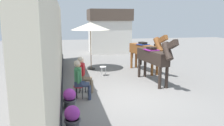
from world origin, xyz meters
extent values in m
plane|color=slate|center=(0.00, 3.00, 0.00)|extent=(40.00, 40.00, 0.00)
cube|color=beige|center=(-2.55, 1.50, 1.70)|extent=(0.30, 14.00, 3.40)
cube|color=black|center=(-2.53, 1.50, 0.18)|extent=(0.34, 14.00, 0.36)
cube|color=silver|center=(1.40, 11.04, 1.30)|extent=(3.20, 2.40, 2.60)
cube|color=brown|center=(1.40, 11.04, 3.05)|extent=(3.40, 2.60, 0.90)
cylinder|color=red|center=(-1.80, 0.20, 0.46)|extent=(0.34, 0.34, 0.03)
cylinder|color=black|center=(-1.67, 0.18, 0.22)|extent=(0.02, 0.02, 0.45)
cylinder|color=black|center=(-1.86, 0.33, 0.22)|extent=(0.02, 0.02, 0.45)
cylinder|color=black|center=(-1.89, 0.09, 0.22)|extent=(0.02, 0.02, 0.45)
cube|color=#2D3851|center=(-1.80, 0.20, 0.58)|extent=(0.28, 0.35, 0.20)
cube|color=#337247|center=(-1.80, 0.20, 0.90)|extent=(0.27, 0.37, 0.44)
sphere|color=tan|center=(-1.80, 0.20, 1.25)|extent=(0.20, 0.20, 0.20)
sphere|color=#B2A38E|center=(-1.82, 0.20, 1.28)|extent=(0.22, 0.22, 0.22)
cylinder|color=#2D3851|center=(-1.60, 0.25, 0.53)|extent=(0.39, 0.18, 0.13)
cylinder|color=#2D3851|center=(-1.42, 0.22, 0.23)|extent=(0.11, 0.11, 0.46)
cylinder|color=#2D3851|center=(-1.63, 0.09, 0.53)|extent=(0.39, 0.18, 0.13)
cylinder|color=#2D3851|center=(-1.44, 0.06, 0.23)|extent=(0.11, 0.11, 0.46)
cylinder|color=#337247|center=(-1.76, 0.39, 0.85)|extent=(0.09, 0.09, 0.42)
cylinder|color=#337247|center=(-1.81, 0.00, 0.85)|extent=(0.09, 0.09, 0.42)
cylinder|color=#194C99|center=(-1.64, 0.95, 0.46)|extent=(0.34, 0.34, 0.03)
cylinder|color=black|center=(-1.50, 0.91, 0.22)|extent=(0.02, 0.02, 0.45)
cylinder|color=black|center=(-1.67, 1.08, 0.22)|extent=(0.02, 0.02, 0.45)
cylinder|color=black|center=(-1.74, 0.85, 0.22)|extent=(0.02, 0.02, 0.45)
cube|color=brown|center=(-1.64, 0.95, 0.58)|extent=(0.31, 0.37, 0.20)
cube|color=maroon|center=(-1.64, 0.95, 0.90)|extent=(0.30, 0.39, 0.44)
sphere|color=tan|center=(-1.64, 0.95, 1.25)|extent=(0.20, 0.20, 0.20)
sphere|color=#B2A38E|center=(-1.66, 0.95, 1.28)|extent=(0.22, 0.22, 0.22)
cylinder|color=brown|center=(-1.43, 0.98, 0.53)|extent=(0.40, 0.22, 0.13)
cylinder|color=brown|center=(-1.25, 0.93, 0.23)|extent=(0.11, 0.11, 0.46)
cylinder|color=brown|center=(-1.47, 0.82, 0.53)|extent=(0.40, 0.22, 0.13)
cylinder|color=brown|center=(-1.29, 0.77, 0.23)|extent=(0.11, 0.11, 0.46)
cylinder|color=maroon|center=(-1.57, 1.14, 0.85)|extent=(0.09, 0.09, 0.42)
cylinder|color=maroon|center=(-1.67, 0.75, 0.85)|extent=(0.09, 0.09, 0.42)
cube|color=#2D231E|center=(1.51, 1.76, 1.16)|extent=(0.69, 2.24, 0.52)
cylinder|color=#2D231E|center=(1.78, 0.80, 0.45)|extent=(0.13, 0.13, 0.90)
cylinder|color=#2D231E|center=(1.47, 0.77, 0.45)|extent=(0.13, 0.13, 0.90)
cylinder|color=#2D231E|center=(1.55, 2.73, 0.45)|extent=(0.13, 0.13, 0.90)
cylinder|color=#2D231E|center=(1.25, 2.69, 0.45)|extent=(0.13, 0.13, 0.90)
cylinder|color=#2D231E|center=(1.65, 0.56, 1.55)|extent=(0.35, 0.66, 0.73)
cube|color=#2D231E|center=(1.69, 0.23, 1.86)|extent=(0.24, 0.55, 0.40)
cube|color=black|center=(1.65, 0.58, 1.69)|extent=(0.11, 0.63, 0.48)
cylinder|color=black|center=(1.38, 2.89, 0.89)|extent=(0.11, 0.11, 0.65)
cube|color=#8C1E8C|center=(1.50, 1.86, 1.44)|extent=(0.57, 0.65, 0.03)
cube|color=black|center=(1.50, 1.86, 1.51)|extent=(0.33, 0.47, 0.12)
cube|color=brown|center=(1.86, 3.85, 1.16)|extent=(0.99, 2.24, 0.52)
cylinder|color=brown|center=(2.27, 2.94, 0.45)|extent=(0.13, 0.13, 0.90)
cylinder|color=brown|center=(1.97, 2.86, 0.45)|extent=(0.13, 0.13, 0.90)
cylinder|color=brown|center=(1.76, 4.82, 0.45)|extent=(0.13, 0.13, 0.90)
cylinder|color=brown|center=(1.47, 4.74, 0.45)|extent=(0.13, 0.13, 0.90)
cylinder|color=brown|center=(2.17, 2.69, 1.55)|extent=(0.43, 0.68, 0.73)
cube|color=brown|center=(2.26, 2.36, 1.86)|extent=(0.31, 0.56, 0.40)
cube|color=black|center=(2.17, 2.71, 1.69)|extent=(0.20, 0.62, 0.48)
cylinder|color=black|center=(1.57, 4.95, 0.89)|extent=(0.12, 0.12, 0.65)
cube|color=navy|center=(1.84, 3.95, 1.44)|extent=(0.64, 0.71, 0.03)
cube|color=black|center=(1.84, 3.95, 1.51)|extent=(0.38, 0.50, 0.12)
cylinder|color=#4C4C51|center=(-2.09, -2.00, 0.14)|extent=(0.34, 0.34, 0.28)
cylinder|color=#4C4C51|center=(-2.09, -2.00, 0.26)|extent=(0.43, 0.43, 0.04)
sphere|color=purple|center=(-2.09, -2.00, 0.44)|extent=(0.40, 0.40, 0.40)
cylinder|color=#4C4C51|center=(-2.13, -0.54, 0.14)|extent=(0.34, 0.34, 0.28)
cylinder|color=#4C4C51|center=(-2.13, -0.54, 0.26)|extent=(0.43, 0.43, 0.04)
sphere|color=purple|center=(-2.13, -0.54, 0.44)|extent=(0.40, 0.40, 0.40)
cylinder|color=black|center=(-0.82, 4.88, 0.03)|extent=(0.44, 0.44, 0.06)
cylinder|color=olive|center=(-0.82, 4.88, 1.10)|extent=(0.04, 0.04, 2.20)
cone|color=beige|center=(-0.82, 4.88, 2.38)|extent=(2.10, 2.10, 0.40)
cylinder|color=white|center=(-0.41, 3.33, 0.45)|extent=(0.32, 0.32, 0.03)
cylinder|color=silver|center=(-0.28, 3.33, 0.22)|extent=(0.02, 0.02, 0.43)
cylinder|color=silver|center=(-0.48, 3.45, 0.22)|extent=(0.02, 0.02, 0.43)
cylinder|color=silver|center=(-0.48, 3.22, 0.22)|extent=(0.02, 0.02, 0.43)
camera|label=1|loc=(-2.20, -7.50, 2.80)|focal=36.58mm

